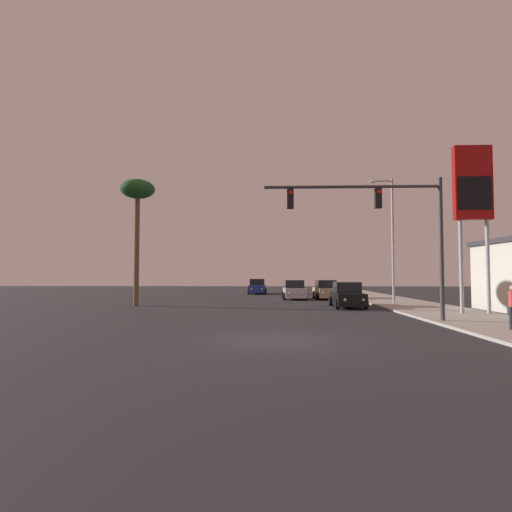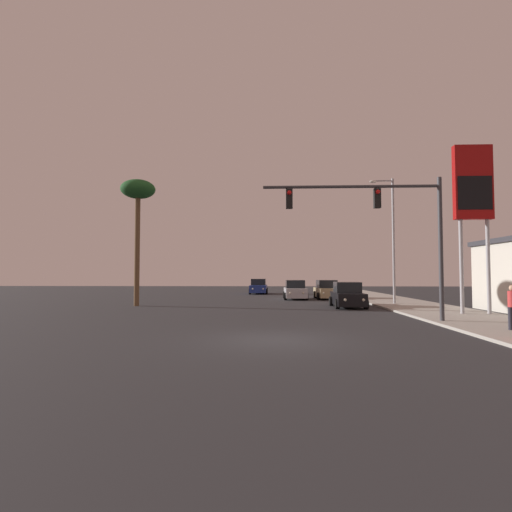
# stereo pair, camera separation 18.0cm
# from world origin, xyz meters

# --- Properties ---
(ground_plane) EXTENTS (120.00, 120.00, 0.00)m
(ground_plane) POSITION_xyz_m (0.00, 0.00, 0.00)
(ground_plane) COLOR #28282B
(sidewalk_right) EXTENTS (5.00, 60.00, 0.12)m
(sidewalk_right) POSITION_xyz_m (9.50, 10.00, 0.06)
(sidewalk_right) COLOR #9E998E
(sidewalk_right) RESTS_ON ground
(car_silver) EXTENTS (2.04, 4.33, 1.68)m
(car_silver) POSITION_xyz_m (1.97, 21.99, 0.76)
(car_silver) COLOR #B7B7BC
(car_silver) RESTS_ON ground
(car_black) EXTENTS (2.04, 4.33, 1.68)m
(car_black) POSITION_xyz_m (4.94, 13.36, 0.76)
(car_black) COLOR black
(car_black) RESTS_ON ground
(car_blue) EXTENTS (2.04, 4.33, 1.68)m
(car_blue) POSITION_xyz_m (-1.57, 31.54, 0.76)
(car_blue) COLOR navy
(car_blue) RESTS_ON ground
(car_tan) EXTENTS (2.04, 4.34, 1.68)m
(car_tan) POSITION_xyz_m (4.81, 22.40, 0.76)
(car_tan) COLOR tan
(car_tan) RESTS_ON ground
(traffic_light_mast) EXTENTS (8.13, 0.36, 6.50)m
(traffic_light_mast) POSITION_xyz_m (5.16, 4.82, 4.77)
(traffic_light_mast) COLOR #38383D
(traffic_light_mast) RESTS_ON sidewalk_right
(street_lamp) EXTENTS (1.74, 0.24, 9.00)m
(street_lamp) POSITION_xyz_m (8.53, 15.47, 5.12)
(street_lamp) COLOR #99999E
(street_lamp) RESTS_ON sidewalk_right
(gas_station_sign) EXTENTS (2.00, 0.42, 9.00)m
(gas_station_sign) POSITION_xyz_m (10.67, 8.11, 6.62)
(gas_station_sign) COLOR #99999E
(gas_station_sign) RESTS_ON sidewalk_right
(palm_tree_near) EXTENTS (2.40, 2.40, 8.85)m
(palm_tree_near) POSITION_xyz_m (-9.51, 14.00, 7.69)
(palm_tree_near) COLOR brown
(palm_tree_near) RESTS_ON ground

